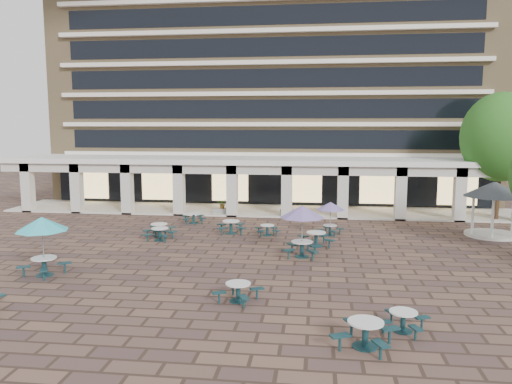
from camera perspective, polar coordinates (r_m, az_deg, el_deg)
ground at (r=26.60m, az=-2.77°, el=-7.66°), size 120.00×120.00×0.00m
apartment_building at (r=51.24m, az=2.15°, el=13.90°), size 40.00×15.50×25.20m
retail_arcade at (r=40.51m, az=0.78°, el=1.96°), size 42.00×6.60×4.40m
picnic_table_1 at (r=20.34m, az=-2.05°, el=-11.17°), size 2.06×2.06×0.76m
picnic_table_2 at (r=18.29m, az=16.47°, el=-13.78°), size 1.95×1.95×0.72m
picnic_table_3 at (r=16.78m, az=12.39°, el=-15.32°), size 2.33×2.33×0.87m
picnic_table_4 at (r=25.26m, az=-23.27°, el=-3.62°), size 2.40×2.40×2.77m
picnic_table_6 at (r=26.58m, az=5.32°, el=-2.48°), size 2.40×2.40×2.78m
picnic_table_7 at (r=29.36m, az=6.88°, el=-5.22°), size 2.20×2.20×0.85m
picnic_table_8 at (r=31.19m, az=-10.92°, el=-4.62°), size 1.90×1.90×0.78m
picnic_table_9 at (r=32.46m, az=-11.01°, el=-4.12°), size 1.79×1.79×0.79m
picnic_table_10 at (r=32.60m, az=-2.88°, el=-3.88°), size 2.15×2.15×0.84m
picnic_table_11 at (r=32.16m, az=8.50°, el=-1.74°), size 1.85×1.85×2.14m
picnic_table_12 at (r=36.22m, az=-7.14°, el=-2.86°), size 2.01×2.01×0.75m
picnic_table_13 at (r=32.03m, az=1.30°, el=-4.26°), size 1.76×1.76×0.68m
gazebo at (r=34.93m, az=25.56°, el=-0.35°), size 3.72×3.72×3.46m
tree_east_c at (r=40.49m, az=26.20°, el=5.65°), size 5.65×5.65×9.41m
planter_left at (r=39.43m, az=-3.83°, el=-1.90°), size 1.50×0.68×1.23m
planter_right at (r=38.79m, az=3.87°, el=-2.16°), size 1.50×0.60×1.15m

